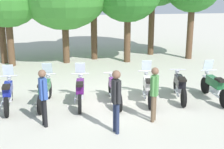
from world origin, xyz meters
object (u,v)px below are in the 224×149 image
Objects in this scene: motorcycle_4 at (148,87)px; motorcycle_5 at (180,86)px; motorcycle_2 at (80,90)px; motorcycle_1 at (45,91)px; motorcycle_3 at (115,89)px; motorcycle_6 at (214,86)px; person_1 at (154,90)px; person_0 at (43,94)px; motorcycle_0 at (8,93)px; person_2 at (116,96)px.

motorcycle_4 is 1.00× the size of motorcycle_5.
motorcycle_1 is at bearing 87.68° from motorcycle_2.
motorcycle_6 is (3.62, -0.28, 0.01)m from motorcycle_3.
person_0 is at bearing 30.02° from person_1.
person_0 reaches higher than motorcycle_2.
motorcycle_1 is at bearing 86.83° from motorcycle_6.
motorcycle_0 is at bearing 97.92° from motorcycle_4.
person_1 reaches higher than motorcycle_2.
motorcycle_4 is at bearing -66.89° from person_1.
motorcycle_1 is at bearing -91.30° from motorcycle_0.
person_2 reaches higher than person_1.
motorcycle_0 is 1.21× the size of person_2.
motorcycle_5 is 1.26× the size of person_0.
person_1 is at bearing -112.01° from motorcycle_1.
person_0 is at bearing -35.55° from person_2.
motorcycle_6 is at bearing -96.92° from motorcycle_0.
motorcycle_0 is at bearing 107.84° from person_0.
motorcycle_1 is 1.29× the size of person_1.
motorcycle_0 is 1.01× the size of motorcycle_5.
motorcycle_3 is at bearing -86.44° from motorcycle_1.
motorcycle_3 is 3.64m from motorcycle_6.
person_2 is (3.25, -2.51, 0.56)m from motorcycle_0.
motorcycle_1 is at bearing 96.62° from motorcycle_4.
motorcycle_1 is 1.20× the size of person_2.
motorcycle_5 is at bearing -97.41° from person_1.
motorcycle_0 is at bearing -51.49° from person_2.
motorcycle_4 is 1.29× the size of person_1.
motorcycle_2 is 2.03m from person_0.
person_0 is (-3.58, -1.56, 0.49)m from motorcycle_4.
motorcycle_4 is at bearing -137.81° from person_2.
motorcycle_4 is at bearing -89.52° from motorcycle_3.
person_1 is (-2.73, -1.46, 0.47)m from motorcycle_6.
motorcycle_3 is 1.00× the size of motorcycle_6.
person_0 is at bearing 103.48° from motorcycle_6.
motorcycle_0 and motorcycle_4 have the same top height.
person_2 reaches higher than motorcycle_6.
person_2 is at bearing 155.72° from motorcycle_4.
motorcycle_0 is at bearing 86.83° from motorcycle_3.
person_2 reaches higher than person_0.
motorcycle_2 is 4.84m from motorcycle_6.
motorcycle_3 is 1.21× the size of person_2.
person_0 is at bearing 122.76° from motorcycle_3.
person_0 is at bearing -147.06° from motorcycle_0.
person_2 is (2.03, -2.56, 0.56)m from motorcycle_1.
person_0 reaches higher than motorcycle_3.
person_2 reaches higher than motorcycle_4.
motorcycle_2 is 2.80m from person_1.
motorcycle_4 is 1.20× the size of person_2.
person_1 is at bearing 119.74° from motorcycle_6.
person_0 reaches higher than motorcycle_1.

